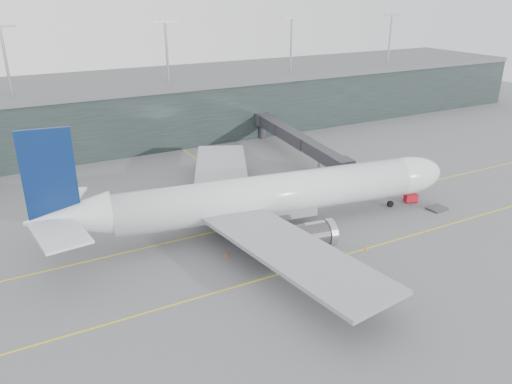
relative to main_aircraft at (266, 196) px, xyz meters
name	(u,v)px	position (x,y,z in m)	size (l,w,h in m)	color
ground	(238,215)	(-1.89, 6.38, -5.46)	(320.00, 320.00, 0.00)	slate
taxiline_a	(249,224)	(-1.89, 2.38, -5.45)	(160.00, 0.25, 0.02)	yellow
taxiline_b	(302,267)	(-1.89, -13.62, -5.45)	(160.00, 0.25, 0.02)	yellow
taxiline_lead_main	(217,175)	(3.11, 26.38, -5.45)	(0.25, 60.00, 0.02)	yellow
terminal	(140,107)	(-1.89, 64.38, 2.16)	(240.00, 36.00, 29.00)	black
main_aircraft	(266,196)	(0.00, 0.00, 0.00)	(69.31, 64.54, 19.45)	silver
jet_bridge	(287,136)	(22.37, 30.23, -0.44)	(8.49, 44.37, 6.70)	#2E2E34
gse_cart	(411,198)	(28.47, -3.47, -4.59)	(2.61, 2.06, 1.56)	red
baggage_dolly	(437,208)	(30.20, -8.18, -5.26)	(3.24, 2.59, 0.32)	#37373C
uld_a	(182,196)	(-8.33, 16.85, -4.50)	(2.33, 2.04, 1.83)	#3F3E43
uld_b	(201,192)	(-4.48, 16.85, -4.42)	(2.21, 1.78, 1.97)	#3F3E43
uld_c	(212,188)	(-1.96, 17.73, -4.38)	(2.69, 2.40, 2.05)	#3F3E43
cone_nose	(411,194)	(30.77, -1.30, -5.10)	(0.45, 0.45, 0.72)	orange
cone_wing_stbd	(366,248)	(9.34, -13.97, -5.10)	(0.45, 0.45, 0.71)	orange
cone_wing_port	(255,182)	(7.73, 18.09, -5.11)	(0.44, 0.44, 0.70)	orange
cone_tail	(227,255)	(-9.85, -5.90, -5.13)	(0.41, 0.41, 0.65)	#D8480C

